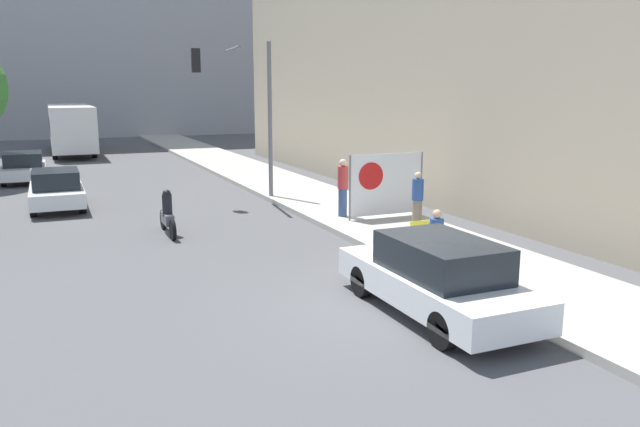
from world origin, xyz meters
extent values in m
plane|color=#4F4F51|center=(0.00, 0.00, 0.00)|extent=(160.00, 160.00, 0.00)
cube|color=#A8A399|center=(3.26, 15.00, 0.08)|extent=(3.51, 90.00, 0.17)
cylinder|color=#474C56|center=(2.15, 1.91, 0.40)|extent=(0.03, 0.03, 0.46)
cylinder|color=#474C56|center=(2.52, 1.91, 0.40)|extent=(0.03, 0.03, 0.46)
cylinder|color=#474C56|center=(2.15, 2.28, 0.40)|extent=(0.03, 0.03, 0.46)
cylinder|color=#474C56|center=(2.52, 2.28, 0.40)|extent=(0.03, 0.03, 0.46)
cube|color=navy|center=(2.34, 2.10, 0.64)|extent=(0.40, 0.40, 0.02)
cube|color=navy|center=(2.34, 2.29, 0.84)|extent=(0.40, 0.02, 0.38)
cylinder|color=#334775|center=(2.34, 1.94, 0.74)|extent=(0.18, 0.42, 0.18)
cylinder|color=#334775|center=(2.34, 1.73, 0.40)|extent=(0.16, 0.16, 0.46)
cube|color=black|center=(2.34, 1.67, 0.22)|extent=(0.20, 0.28, 0.10)
cylinder|color=navy|center=(2.34, 2.13, 0.91)|extent=(0.34, 0.34, 0.52)
sphere|color=tan|center=(2.34, 2.13, 1.28)|extent=(0.22, 0.22, 0.22)
cylinder|color=navy|center=(2.01, 2.05, 0.99)|extent=(0.45, 0.09, 0.09)
cube|color=yellow|center=(1.81, 2.05, 1.03)|extent=(0.51, 0.02, 0.29)
cube|color=#AD1414|center=(1.81, 2.03, 1.03)|extent=(0.39, 0.01, 0.07)
cylinder|color=#756651|center=(3.89, 5.43, 0.57)|extent=(0.28, 0.28, 0.80)
cylinder|color=navy|center=(3.89, 5.43, 1.29)|extent=(0.34, 0.34, 0.63)
sphere|color=beige|center=(3.89, 5.43, 1.71)|extent=(0.21, 0.21, 0.21)
cylinder|color=#334775|center=(2.55, 7.74, 0.62)|extent=(0.28, 0.28, 0.90)
cylinder|color=#B23333|center=(2.55, 7.74, 1.43)|extent=(0.34, 0.34, 0.71)
sphere|color=beige|center=(2.55, 7.74, 1.90)|extent=(0.24, 0.24, 0.24)
cylinder|color=slate|center=(2.44, 7.01, 1.19)|extent=(0.06, 0.06, 2.05)
cylinder|color=slate|center=(5.02, 7.01, 1.19)|extent=(0.06, 0.06, 2.05)
cube|color=white|center=(3.73, 7.01, 1.24)|extent=(2.58, 0.02, 1.95)
cylinder|color=red|center=(3.16, 6.99, 1.54)|extent=(0.86, 0.01, 0.86)
cylinder|color=slate|center=(1.73, 12.42, 3.05)|extent=(0.16, 0.16, 5.75)
cylinder|color=slate|center=(0.40, 12.56, 5.62)|extent=(0.39, 2.68, 0.11)
cube|color=black|center=(-0.93, 12.70, 5.20)|extent=(0.33, 0.33, 0.84)
sphere|color=green|center=(-0.93, 12.70, 4.92)|extent=(0.18, 0.18, 0.18)
cube|color=white|center=(0.47, -0.60, 0.55)|extent=(1.79, 4.66, 0.56)
cube|color=black|center=(0.47, -0.79, 1.16)|extent=(1.54, 2.42, 0.66)
cylinder|color=black|center=(-0.31, 0.84, 0.32)|extent=(0.22, 0.64, 0.64)
cylinder|color=black|center=(1.26, 0.84, 0.32)|extent=(0.22, 0.64, 0.64)
cylinder|color=black|center=(-0.31, -2.05, 0.32)|extent=(0.22, 0.64, 0.64)
cylinder|color=black|center=(1.26, -2.05, 0.32)|extent=(0.22, 0.64, 0.64)
cube|color=white|center=(-5.86, 13.82, 0.53)|extent=(1.77, 4.11, 0.51)
cube|color=black|center=(-5.86, 13.65, 1.09)|extent=(1.52, 2.14, 0.62)
cylinder|color=black|center=(-6.63, 15.09, 0.32)|extent=(0.22, 0.64, 0.64)
cylinder|color=black|center=(-5.08, 15.09, 0.32)|extent=(0.22, 0.64, 0.64)
cylinder|color=black|center=(-6.63, 12.54, 0.32)|extent=(0.22, 0.64, 0.64)
cylinder|color=black|center=(-5.08, 12.54, 0.32)|extent=(0.22, 0.64, 0.64)
cube|color=silver|center=(-7.12, 21.66, 0.52)|extent=(1.85, 4.40, 0.50)
cube|color=black|center=(-7.12, 21.49, 1.07)|extent=(1.59, 2.29, 0.61)
cylinder|color=black|center=(-7.94, 23.03, 0.32)|extent=(0.22, 0.64, 0.64)
cylinder|color=black|center=(-6.30, 23.03, 0.32)|extent=(0.22, 0.64, 0.64)
cylinder|color=black|center=(-7.94, 20.30, 0.32)|extent=(0.22, 0.64, 0.64)
cylinder|color=black|center=(-6.30, 20.30, 0.32)|extent=(0.22, 0.64, 0.64)
cube|color=silver|center=(-4.54, 35.00, 1.80)|extent=(2.59, 11.98, 2.73)
cube|color=black|center=(-4.54, 35.00, 1.96)|extent=(2.61, 11.38, 0.89)
cylinder|color=black|center=(-5.69, 38.71, 0.52)|extent=(0.30, 1.04, 1.04)
cylinder|color=black|center=(-3.40, 38.71, 0.52)|extent=(0.30, 1.04, 1.04)
cylinder|color=black|center=(-5.69, 31.29, 0.52)|extent=(0.30, 1.04, 1.04)
cylinder|color=black|center=(-3.40, 31.29, 0.52)|extent=(0.30, 1.04, 1.04)
cube|color=#565B60|center=(-2.97, 8.08, 0.48)|extent=(0.24, 0.94, 0.32)
cylinder|color=black|center=(-2.97, 8.03, 0.88)|extent=(0.28, 0.28, 0.65)
sphere|color=black|center=(-2.97, 8.03, 1.22)|extent=(0.24, 0.24, 0.24)
cylinder|color=black|center=(-2.97, 8.86, 0.30)|extent=(0.10, 0.60, 0.60)
cylinder|color=black|center=(-2.97, 7.30, 0.30)|extent=(0.10, 0.60, 0.60)
camera|label=1|loc=(-5.99, -10.05, 4.17)|focal=35.00mm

